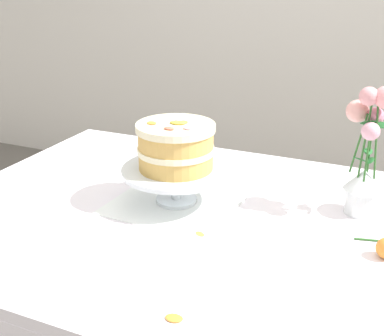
# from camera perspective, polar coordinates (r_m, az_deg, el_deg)

# --- Properties ---
(dining_table) EXTENTS (1.40, 1.00, 0.74)m
(dining_table) POSITION_cam_1_polar(r_m,az_deg,el_deg) (1.30, 0.99, -9.34)
(dining_table) COLOR white
(dining_table) RESTS_ON ground
(linen_napkin) EXTENTS (0.34, 0.34, 0.00)m
(linen_napkin) POSITION_cam_1_polar(r_m,az_deg,el_deg) (1.35, -1.80, -3.89)
(linen_napkin) COLOR white
(linen_napkin) RESTS_ON dining_table
(cake_stand) EXTENTS (0.29, 0.29, 0.10)m
(cake_stand) POSITION_cam_1_polar(r_m,az_deg,el_deg) (1.31, -1.84, -0.68)
(cake_stand) COLOR silver
(cake_stand) RESTS_ON linen_napkin
(layer_cake) EXTENTS (0.20, 0.20, 0.13)m
(layer_cake) POSITION_cam_1_polar(r_m,az_deg,el_deg) (1.28, -1.88, 2.55)
(layer_cake) COLOR tan
(layer_cake) RESTS_ON cake_stand
(flower_vase) EXTENTS (0.12, 0.10, 0.34)m
(flower_vase) POSITION_cam_1_polar(r_m,az_deg,el_deg) (1.30, 19.33, 1.05)
(flower_vase) COLOR silver
(flower_vase) RESTS_ON dining_table
(loose_petal_0) EXTENTS (0.05, 0.04, 0.00)m
(loose_petal_0) POSITION_cam_1_polar(r_m,az_deg,el_deg) (1.52, -1.71, -0.75)
(loose_petal_0) COLOR pink
(loose_petal_0) RESTS_ON dining_table
(loose_petal_2) EXTENTS (0.04, 0.03, 0.01)m
(loose_petal_2) POSITION_cam_1_polar(r_m,az_deg,el_deg) (0.93, -2.08, -16.84)
(loose_petal_2) COLOR orange
(loose_petal_2) RESTS_ON dining_table
(loose_petal_3) EXTENTS (0.04, 0.04, 0.00)m
(loose_petal_3) POSITION_cam_1_polar(r_m,az_deg,el_deg) (1.19, 0.91, -7.62)
(loose_petal_3) COLOR yellow
(loose_petal_3) RESTS_ON dining_table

